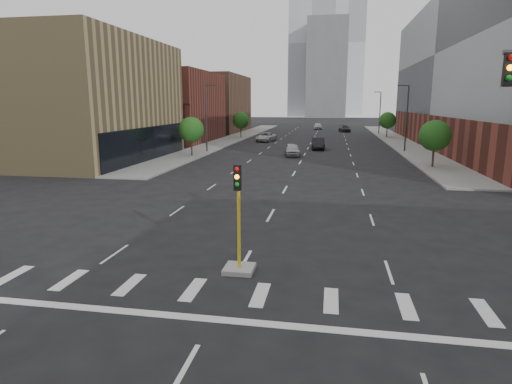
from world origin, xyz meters
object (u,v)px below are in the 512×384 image
(car_mid_right, at_px, (318,143))
(car_deep_right, at_px, (345,129))
(median_traffic_signal, at_px, (239,249))
(car_near_left, at_px, (292,150))
(car_far_left, at_px, (266,137))
(car_distant, at_px, (318,126))

(car_mid_right, height_order, car_deep_right, car_mid_right)
(median_traffic_signal, height_order, car_near_left, median_traffic_signal)
(car_mid_right, bearing_deg, car_far_left, 125.50)
(car_mid_right, xyz_separation_m, car_distant, (-1.71, 48.60, -0.03))
(car_deep_right, bearing_deg, car_near_left, -108.61)
(median_traffic_signal, xyz_separation_m, car_far_left, (-8.04, 59.36, -0.20))
(median_traffic_signal, xyz_separation_m, car_deep_right, (6.34, 87.57, -0.21))
(car_mid_right, distance_m, car_distant, 48.63)
(car_near_left, bearing_deg, car_mid_right, 62.67)
(median_traffic_signal, relative_size, car_mid_right, 0.84)
(median_traffic_signal, distance_m, car_distant, 96.30)
(car_mid_right, bearing_deg, car_near_left, -113.19)
(median_traffic_signal, xyz_separation_m, car_distant, (-0.21, 96.30, -0.14))
(car_deep_right, bearing_deg, car_distant, 117.49)
(car_far_left, xyz_separation_m, car_distant, (7.83, 36.94, 0.06))
(median_traffic_signal, bearing_deg, car_near_left, 92.19)
(car_distant, bearing_deg, car_near_left, -95.44)
(car_near_left, relative_size, car_far_left, 0.84)
(car_distant, bearing_deg, car_mid_right, -92.13)
(car_near_left, distance_m, car_far_left, 21.21)
(median_traffic_signal, relative_size, car_deep_right, 0.83)
(car_near_left, xyz_separation_m, car_mid_right, (3.00, 8.51, 0.06))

